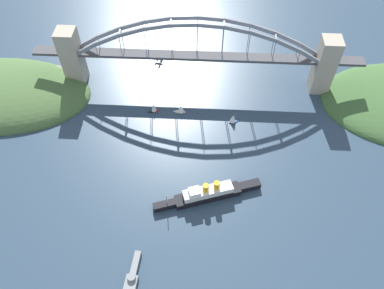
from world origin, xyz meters
TOP-DOWN VIEW (x-y plane):
  - ground_plane at (0.00, 0.00)m, footprint 1400.00×1400.00m
  - harbor_arch_bridge at (-0.00, -0.00)m, footprint 285.23×16.96m
  - headland_east_shore at (176.65, 23.31)m, footprint 168.93×97.60m
  - ocean_liner at (-13.87, 120.45)m, footprint 77.74×30.61m
  - seaplane_taxiing_near_bridge at (38.00, -29.27)m, footprint 8.62×10.20m
  - small_boat_0 at (-32.83, 46.11)m, footprint 8.69×6.41m
  - small_boat_3 at (11.94, 36.80)m, footprint 10.33×6.02m
  - small_boat_5 at (35.19, 37.15)m, footprint 8.17×5.67m
  - channel_marker_buoy at (31.81, 36.83)m, footprint 2.20×2.20m

SIDE VIEW (x-z plane):
  - ground_plane at x=0.00m, z-range 0.00..0.00m
  - headland_east_shore at x=176.65m, z-range -15.95..15.95m
  - channel_marker_buoy at x=31.81m, z-range -0.26..2.49m
  - seaplane_taxiing_near_bridge at x=38.00m, z-range -0.25..4.79m
  - small_boat_3 at x=11.94m, z-range -0.37..8.80m
  - small_boat_0 at x=-32.83m, z-range -0.39..9.49m
  - small_boat_5 at x=35.19m, z-range -0.35..9.49m
  - ocean_liner at x=-13.87m, z-range -3.44..13.22m
  - harbor_arch_bridge at x=0.00m, z-range -4.45..63.41m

